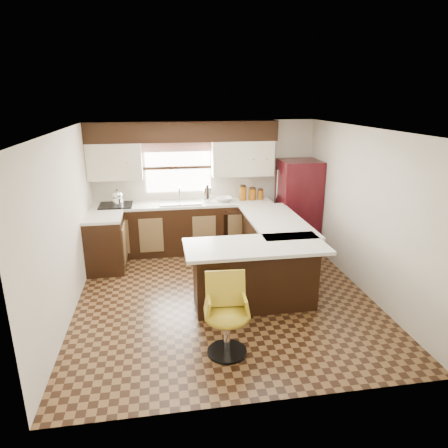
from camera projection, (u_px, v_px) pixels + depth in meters
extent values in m
plane|color=#49301A|center=(224.00, 295.00, 5.91)|extent=(4.40, 4.40, 0.00)
plane|color=silver|center=(224.00, 130.00, 5.18)|extent=(4.40, 4.40, 0.00)
plane|color=beige|center=(205.00, 185.00, 7.61)|extent=(4.40, 0.00, 4.40)
plane|color=beige|center=(265.00, 290.00, 3.48)|extent=(4.40, 0.00, 4.40)
plane|color=beige|center=(66.00, 226.00, 5.22)|extent=(0.00, 4.40, 4.40)
plane|color=beige|center=(364.00, 211.00, 5.87)|extent=(0.00, 4.40, 4.40)
cube|color=black|center=(184.00, 228.00, 7.49)|extent=(3.30, 0.60, 0.90)
cube|color=black|center=(106.00, 244.00, 6.67)|extent=(0.60, 0.70, 0.90)
cube|color=silver|center=(183.00, 204.00, 7.35)|extent=(3.30, 0.60, 0.04)
cube|color=silver|center=(103.00, 217.00, 6.53)|extent=(0.60, 0.70, 0.04)
cube|color=black|center=(183.00, 131.00, 7.08)|extent=(3.40, 0.35, 0.36)
cube|color=beige|center=(115.00, 161.00, 7.04)|extent=(0.94, 0.35, 0.64)
cube|color=beige|center=(242.00, 158.00, 7.40)|extent=(1.14, 0.35, 0.64)
cube|color=white|center=(178.00, 168.00, 7.41)|extent=(1.20, 0.02, 0.90)
cube|color=#D19B93|center=(178.00, 147.00, 7.25)|extent=(1.30, 0.06, 0.18)
cube|color=#B2B2B7|center=(180.00, 202.00, 7.31)|extent=(0.75, 0.45, 0.03)
cube|color=black|center=(239.00, 231.00, 7.38)|extent=(0.58, 0.03, 0.78)
cube|color=black|center=(116.00, 205.00, 7.13)|extent=(0.58, 0.50, 0.02)
cube|color=black|center=(272.00, 248.00, 6.50)|extent=(0.60, 1.95, 0.90)
cube|color=black|center=(255.00, 276.00, 5.50)|extent=(1.65, 0.60, 0.90)
cube|color=silver|center=(276.00, 221.00, 6.37)|extent=(0.84, 1.95, 0.04)
cube|color=silver|center=(256.00, 246.00, 5.27)|extent=(1.89, 0.84, 0.04)
cube|color=#39090F|center=(298.00, 205.00, 7.58)|extent=(0.73, 0.70, 1.69)
cylinder|color=silver|center=(207.00, 194.00, 7.37)|extent=(0.14, 0.14, 0.28)
imported|color=white|center=(223.00, 199.00, 7.44)|extent=(0.37, 0.37, 0.08)
cylinder|color=#84490D|center=(243.00, 193.00, 7.49)|extent=(0.13, 0.13, 0.26)
cylinder|color=#84490D|center=(252.00, 194.00, 7.53)|extent=(0.14, 0.14, 0.21)
cylinder|color=#84490D|center=(260.00, 195.00, 7.56)|extent=(0.12, 0.12, 0.18)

